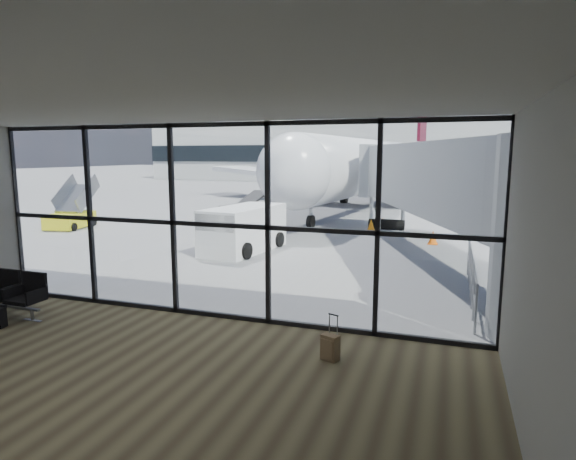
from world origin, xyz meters
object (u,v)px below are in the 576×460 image
Objects in this scene: service_van at (242,229)px; belt_loader at (243,211)px; airliner at (383,166)px; seating_row at (4,290)px; suitcase at (330,347)px; mobile_stairs at (71,218)px.

service_van is 1.15× the size of belt_loader.
service_van is at bearing -90.36° from airliner.
belt_loader is (-1.53, 17.24, -0.04)m from seating_row.
suitcase is 10.63m from service_van.
mobile_stairs is at bearing -120.37° from airliner.
seating_row is 0.72× the size of mobile_stairs.
airliner is 22.79m from mobile_stairs.
suitcase is at bearing -50.23° from belt_loader.
seating_row is 8.01m from suitcase.
airliner is 11.23× the size of mobile_stairs.
belt_loader is at bearing 140.45° from suitcase.
suitcase is 0.02× the size of airliner.
mobile_stairs reaches higher than belt_loader.
airliner is (-3.22, 29.82, 2.68)m from suitcase.
suitcase is (8.00, -0.05, -0.33)m from seating_row.
service_van is 1.27× the size of mobile_stairs.
airliner is at bearing 41.85° from mobile_stairs.
belt_loader is at bearing 121.17° from service_van.
service_van is at bearing 144.49° from suitcase.
mobile_stairs is (-13.62, -18.10, -2.41)m from airliner.
belt_loader is at bearing -110.12° from airliner.
seating_row is 14.64m from mobile_stairs.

